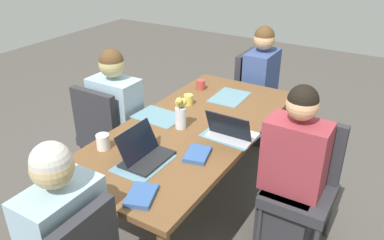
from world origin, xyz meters
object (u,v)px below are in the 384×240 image
at_px(person_near_right_near, 118,126).
at_px(coffee_mug_near_right, 103,142).
at_px(dining_table, 192,135).
at_px(chair_head_left_left_far, 255,91).
at_px(laptop_head_right_left_mid, 144,154).
at_px(chair_far_left_near, 304,179).
at_px(coffee_mug_centre_left, 201,85).
at_px(laptop_far_left_near, 231,132).
at_px(person_head_left_left_far, 260,92).
at_px(coffee_mug_near_left, 188,100).
at_px(flower_vase, 181,112).
at_px(book_red_cover, 141,195).
at_px(book_blue_cover, 198,154).
at_px(chair_near_right_near, 107,131).
at_px(person_far_left_near, 292,179).

xyz_separation_m(person_near_right_near, coffee_mug_near_right, (0.57, 0.39, 0.25)).
height_order(dining_table, chair_head_left_left_far, chair_head_left_left_far).
bearing_deg(laptop_head_right_left_mid, dining_table, 177.57).
relative_size(chair_far_left_near, person_near_right_near, 0.75).
height_order(chair_far_left_near, coffee_mug_centre_left, chair_far_left_near).
height_order(laptop_far_left_near, coffee_mug_centre_left, laptop_far_left_near).
distance_m(dining_table, person_head_left_left_far, 1.31).
xyz_separation_m(coffee_mug_near_left, coffee_mug_near_right, (0.88, -0.11, 0.01)).
distance_m(laptop_far_left_near, laptop_head_right_left_mid, 0.63).
bearing_deg(coffee_mug_near_right, laptop_head_right_left_mid, 95.77).
bearing_deg(flower_vase, person_head_left_left_far, 177.28).
xyz_separation_m(dining_table, coffee_mug_near_right, (0.57, -0.33, 0.13)).
bearing_deg(coffee_mug_near_right, laptop_far_left_near, 130.60).
distance_m(laptop_head_right_left_mid, book_red_cover, 0.37).
bearing_deg(book_blue_cover, laptop_head_right_left_mid, -66.31).
height_order(chair_near_right_near, coffee_mug_near_right, chair_near_right_near).
xyz_separation_m(coffee_mug_centre_left, book_blue_cover, (0.97, 0.54, -0.03)).
xyz_separation_m(person_head_left_left_far, chair_near_right_near, (1.37, -0.79, -0.03)).
xyz_separation_m(person_head_left_left_far, person_near_right_near, (1.30, -0.73, 0.00)).
bearing_deg(chair_near_right_near, chair_far_left_near, 96.47).
height_order(chair_head_left_left_far, laptop_head_right_left_mid, laptop_head_right_left_mid).
bearing_deg(laptop_far_left_near, book_red_cover, -8.66).
bearing_deg(dining_table, person_head_left_left_far, 179.66).
relative_size(chair_near_right_near, laptop_far_left_near, 2.81).
bearing_deg(person_head_left_left_far, laptop_head_right_left_mid, -0.95).
bearing_deg(person_far_left_near, person_near_right_near, -88.75).
xyz_separation_m(person_far_left_near, book_red_cover, (0.88, -0.57, 0.22)).
distance_m(dining_table, coffee_mug_near_left, 0.40).
distance_m(dining_table, chair_head_left_left_far, 1.37).
xyz_separation_m(dining_table, flower_vase, (0.06, -0.06, 0.20)).
bearing_deg(coffee_mug_near_left, laptop_head_right_left_mid, 13.27).
bearing_deg(flower_vase, person_far_left_near, 96.78).
relative_size(person_head_left_left_far, flower_vase, 4.78).
distance_m(chair_far_left_near, person_near_right_near, 1.55).
relative_size(chair_far_left_near, book_red_cover, 4.50).
height_order(chair_far_left_near, book_red_cover, chair_far_left_near).
bearing_deg(book_red_cover, coffee_mug_near_left, -179.75).
height_order(person_head_left_left_far, book_blue_cover, person_head_left_left_far).
bearing_deg(book_blue_cover, flower_vase, -146.44).
distance_m(person_far_left_near, laptop_far_left_near, 0.51).
bearing_deg(dining_table, chair_far_left_near, 97.66).
bearing_deg(laptop_head_right_left_mid, chair_near_right_near, -121.19).
distance_m(chair_far_left_near, coffee_mug_near_right, 1.36).
bearing_deg(chair_head_left_left_far, laptop_head_right_left_mid, 1.34).
bearing_deg(person_far_left_near, laptop_far_left_near, -84.42).
bearing_deg(coffee_mug_near_right, person_near_right_near, -145.28).
xyz_separation_m(flower_vase, laptop_far_left_near, (-0.05, 0.38, -0.08)).
bearing_deg(coffee_mug_centre_left, person_head_left_left_far, 155.06).
xyz_separation_m(chair_far_left_near, laptop_far_left_near, (0.12, -0.50, 0.27)).
xyz_separation_m(chair_far_left_near, coffee_mug_near_left, (-0.20, -1.04, 0.27)).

